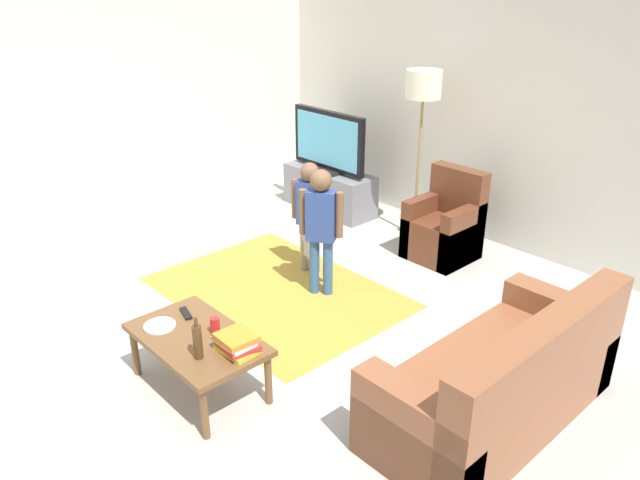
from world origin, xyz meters
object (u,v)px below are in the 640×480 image
at_px(coffee_table, 197,343).
at_px(tv_stand, 329,191).
at_px(book_stack, 237,343).
at_px(tv_remote, 186,313).
at_px(tv, 328,142).
at_px(armchair, 446,229).
at_px(couch, 506,385).
at_px(child_near_tv, 310,208).
at_px(bottle, 198,341).
at_px(soda_can, 215,325).
at_px(plate, 160,326).
at_px(floor_lamp, 423,94).
at_px(child_center, 321,221).

bearing_deg(coffee_table, tv_stand, 122.07).
height_order(tv_stand, book_stack, book_stack).
relative_size(coffee_table, book_stack, 3.49).
bearing_deg(tv_remote, tv, 134.15).
bearing_deg(armchair, tv_stand, 178.71).
bearing_deg(couch, child_near_tv, 167.43).
relative_size(tv_stand, bottle, 4.09).
relative_size(child_near_tv, tv_remote, 6.40).
relative_size(tv, coffee_table, 1.10).
bearing_deg(soda_can, bottle, -54.69).
relative_size(tv_stand, tv_remote, 7.06).
bearing_deg(tv, child_near_tv, -49.44).
height_order(couch, plate, couch).
xyz_separation_m(tv_stand, bottle, (2.13, -3.17, 0.30)).
height_order(book_stack, soda_can, book_stack).
height_order(tv, soda_can, tv).
relative_size(floor_lamp, soda_can, 14.83).
bearing_deg(tv_remote, tv_stand, 133.98).
distance_m(couch, soda_can, 1.93).
xyz_separation_m(couch, tv_remote, (-1.92, -1.13, 0.14)).
height_order(couch, tv_remote, couch).
relative_size(tv, soda_can, 9.17).
xyz_separation_m(tv_stand, child_near_tv, (1.07, -1.27, 0.41)).
bearing_deg(book_stack, tv, 127.37).
xyz_separation_m(tv, couch, (3.53, -1.80, -0.56)).
bearing_deg(armchair, plate, -92.11).
xyz_separation_m(tv, child_near_tv, (1.07, -1.25, -0.19)).
xyz_separation_m(child_near_tv, tv_remote, (0.54, -1.68, -0.22)).
xyz_separation_m(armchair, book_stack, (0.49, -2.91, 0.18)).
bearing_deg(child_near_tv, child_center, -29.66).
height_order(couch, child_near_tv, child_near_tv).
distance_m(child_center, soda_can, 1.53).
xyz_separation_m(coffee_table, book_stack, (0.32, 0.10, 0.11)).
bearing_deg(couch, book_stack, -138.95).
distance_m(tv, coffee_table, 3.61).
bearing_deg(tv_remote, coffee_table, -3.09).
height_order(tv_stand, tv, tv).
height_order(floor_lamp, soda_can, floor_lamp).
bearing_deg(bottle, child_near_tv, 119.20).
distance_m(floor_lamp, book_stack, 3.44).
bearing_deg(coffee_table, armchair, 93.13).
bearing_deg(plate, couch, 35.39).
relative_size(armchair, soda_can, 7.50).
height_order(armchair, soda_can, armchair).
bearing_deg(armchair, coffee_table, -86.87).
bearing_deg(tv_remote, armchair, 102.67).
xyz_separation_m(armchair, plate, (-0.12, -3.13, 0.13)).
distance_m(tv_stand, couch, 3.97).
height_order(couch, child_center, child_center).
relative_size(coffee_table, plate, 4.55).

